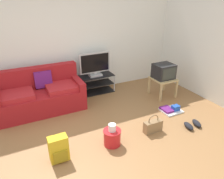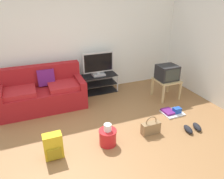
% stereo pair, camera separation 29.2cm
% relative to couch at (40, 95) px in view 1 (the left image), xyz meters
% --- Properties ---
extents(ground_plane, '(9.00, 9.80, 0.02)m').
position_rel_couch_xyz_m(ground_plane, '(0.65, -1.86, -0.35)').
color(ground_plane, olive).
extents(wall_back, '(9.00, 0.10, 2.70)m').
position_rel_couch_xyz_m(wall_back, '(0.65, 0.59, 1.01)').
color(wall_back, white).
rests_on(wall_back, ground_plane).
extents(wall_right, '(0.10, 3.60, 2.70)m').
position_rel_couch_xyz_m(wall_right, '(3.70, -1.02, 1.01)').
color(wall_right, white).
rests_on(wall_right, ground_plane).
extents(couch, '(1.79, 0.82, 0.90)m').
position_rel_couch_xyz_m(couch, '(0.00, 0.00, 0.00)').
color(couch, maroon).
rests_on(couch, ground_plane).
extents(tv_stand, '(0.93, 0.40, 0.46)m').
position_rel_couch_xyz_m(tv_stand, '(1.39, 0.29, -0.11)').
color(tv_stand, black).
rests_on(tv_stand, ground_plane).
extents(flat_tv, '(0.77, 0.22, 0.58)m').
position_rel_couch_xyz_m(flat_tv, '(1.39, 0.26, 0.41)').
color(flat_tv, '#B2B2B7').
rests_on(flat_tv, tv_stand).
extents(side_table, '(0.53, 0.53, 0.46)m').
position_rel_couch_xyz_m(side_table, '(2.80, -0.63, 0.05)').
color(side_table, tan).
rests_on(side_table, ground_plane).
extents(crt_tv, '(0.46, 0.40, 0.35)m').
position_rel_couch_xyz_m(crt_tv, '(2.80, -0.62, 0.30)').
color(crt_tv, '#232326').
rests_on(crt_tv, side_table).
extents(backpack, '(0.29, 0.24, 0.42)m').
position_rel_couch_xyz_m(backpack, '(-0.04, -1.74, -0.14)').
color(backpack, gold).
rests_on(backpack, ground_plane).
extents(handbag, '(0.35, 0.13, 0.36)m').
position_rel_couch_xyz_m(handbag, '(1.69, -1.78, -0.22)').
color(handbag, olive).
rests_on(handbag, ground_plane).
extents(cleaning_bucket, '(0.30, 0.30, 0.40)m').
position_rel_couch_xyz_m(cleaning_bucket, '(0.85, -1.77, -0.18)').
color(cleaning_bucket, red).
rests_on(cleaning_bucket, ground_plane).
extents(sneakers_pair, '(0.39, 0.29, 0.09)m').
position_rel_couch_xyz_m(sneakers_pair, '(2.47, -1.99, -0.29)').
color(sneakers_pair, black).
rests_on(sneakers_pair, ground_plane).
extents(floor_tray, '(0.42, 0.37, 0.14)m').
position_rel_couch_xyz_m(floor_tray, '(2.49, -1.35, -0.30)').
color(floor_tray, silver).
rests_on(floor_tray, ground_plane).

